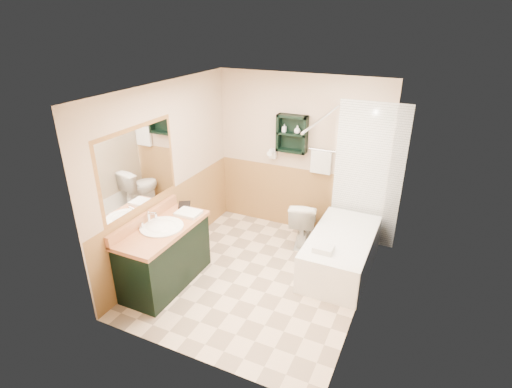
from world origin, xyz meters
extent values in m
plane|color=beige|center=(0.00, 0.00, 0.00)|extent=(3.00, 3.00, 0.00)
cube|color=beige|center=(0.00, 1.52, 1.20)|extent=(2.60, 0.04, 2.40)
cube|color=beige|center=(-1.32, 0.00, 1.20)|extent=(0.04, 3.00, 2.40)
cube|color=beige|center=(1.32, 0.00, 1.20)|extent=(0.04, 3.00, 2.40)
cube|color=white|center=(0.00, 0.00, 2.42)|extent=(2.60, 3.00, 0.04)
cube|color=black|center=(-0.10, 1.41, 1.55)|extent=(0.45, 0.15, 0.55)
cylinder|color=silver|center=(0.53, 0.75, 2.00)|extent=(0.03, 1.60, 0.03)
cube|color=black|center=(-0.99, -0.59, 0.40)|extent=(0.59, 1.25, 0.80)
cube|color=white|center=(0.93, 0.63, 0.26)|extent=(0.77, 1.50, 0.52)
imported|color=white|center=(0.25, 1.09, 0.34)|extent=(0.52, 0.76, 0.68)
cube|color=white|center=(-0.89, -0.17, 0.82)|extent=(0.30, 0.24, 0.04)
imported|color=black|center=(-1.16, -0.01, 0.90)|extent=(0.14, 0.10, 0.21)
cube|color=white|center=(0.80, 0.16, 0.55)|extent=(0.24, 0.20, 0.07)
imported|color=white|center=(-0.22, 1.40, 1.59)|extent=(0.06, 0.12, 0.05)
imported|color=white|center=(-0.02, 1.40, 1.61)|extent=(0.10, 0.12, 0.09)
camera|label=1|loc=(1.80, -3.91, 3.14)|focal=28.00mm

